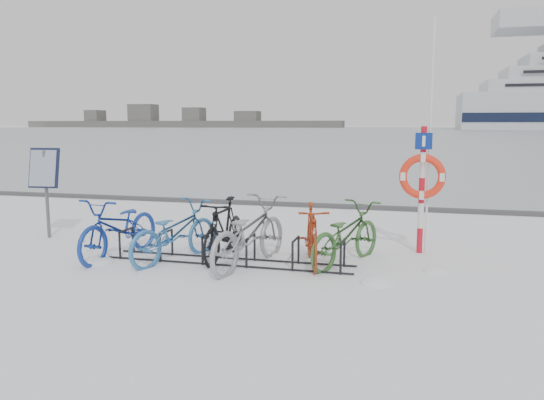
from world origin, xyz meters
TOP-DOWN VIEW (x-y plane):
  - ground at (0.00, 0.00)m, footprint 900.00×900.00m
  - ice_sheet at (0.00, 155.00)m, footprint 400.00×298.00m
  - quay_edge at (0.00, 5.90)m, footprint 400.00×0.25m
  - bike_rack at (0.00, 0.00)m, footprint 4.00×0.48m
  - info_board at (-3.99, 0.87)m, footprint 0.60×0.28m
  - lifebuoy_station at (2.94, 1.38)m, footprint 0.75×0.22m
  - shoreline at (-122.02, 260.00)m, footprint 180.00×12.00m
  - bike_0 at (-1.89, -0.04)m, footprint 0.93×2.07m
  - bike_1 at (-0.91, -0.05)m, footprint 1.28×2.00m
  - bike_2 at (-0.17, 0.27)m, footprint 0.54×1.72m
  - bike_3 at (0.36, -0.08)m, footprint 1.22×2.21m
  - bike_4 at (1.28, 0.28)m, footprint 0.86×1.69m
  - bike_5 at (1.79, 0.44)m, footprint 1.39×2.00m
  - snow_drifts at (0.32, -0.10)m, footprint 5.62×1.75m

SIDE VIEW (x-z plane):
  - ground at x=0.00m, z-range 0.00..0.00m
  - snow_drifts at x=0.32m, z-range -0.09..0.09m
  - ice_sheet at x=0.00m, z-range 0.00..0.02m
  - quay_edge at x=0.00m, z-range 0.00..0.10m
  - bike_rack at x=0.00m, z-range -0.05..0.41m
  - bike_4 at x=1.28m, z-range 0.00..0.98m
  - bike_1 at x=-0.91m, z-range 0.00..0.99m
  - bike_5 at x=1.79m, z-range 0.00..0.99m
  - bike_2 at x=-0.17m, z-range 0.00..1.03m
  - bike_0 at x=-1.89m, z-range 0.00..1.05m
  - bike_3 at x=0.36m, z-range 0.00..1.10m
  - info_board at x=-3.99m, z-range 0.38..2.12m
  - lifebuoy_station at x=2.94m, z-range -0.64..3.26m
  - shoreline at x=-122.02m, z-range -1.96..7.54m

